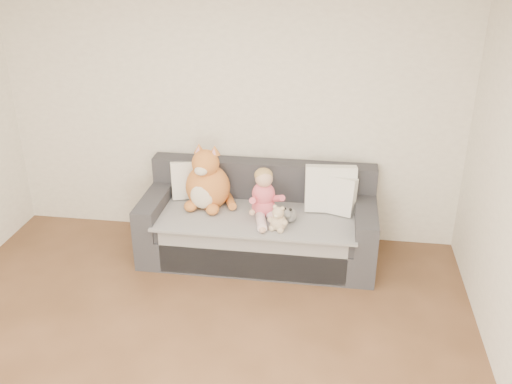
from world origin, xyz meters
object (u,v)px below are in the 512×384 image
Objects in this scene: sofa at (259,225)px; toddler at (264,198)px; sippy_cup at (278,214)px; plush_cat at (207,184)px; teddy_bear at (278,220)px.

sofa is 0.39m from toddler.
plush_cat is at bearing 166.31° from sippy_cup.
toddler is 0.74× the size of plush_cat.
teddy_bear reaches higher than sippy_cup.
sippy_cup is at bearing -37.54° from sofa.
sofa is 3.37× the size of plush_cat.
toddler is (0.07, -0.13, 0.36)m from sofa.
teddy_bear is at bearing -84.33° from sippy_cup.
toddler is at bearing 142.52° from teddy_bear.
teddy_bear is 2.28× the size of sippy_cup.
teddy_bear is at bearing -58.53° from sofa.
sofa is at bearing 8.10° from plush_cat.
toddler is at bearing -61.82° from sofa.
plush_cat reaches higher than teddy_bear.
sippy_cup is (0.20, -0.15, 0.22)m from sofa.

